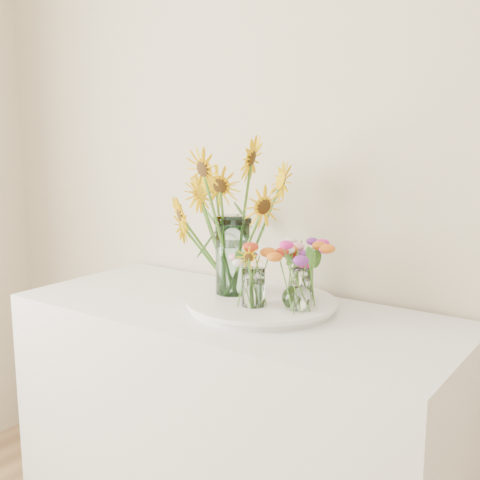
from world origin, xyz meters
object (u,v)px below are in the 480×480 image
at_px(small_vase_b, 297,289).
at_px(tray, 262,305).
at_px(small_vase_c, 303,284).
at_px(counter, 233,443).
at_px(small_vase_a, 253,288).
at_px(mason_jar, 233,256).

bearing_deg(small_vase_b, tray, 170.55).
bearing_deg(small_vase_c, small_vase_b, -70.55).
relative_size(counter, small_vase_b, 11.11).
bearing_deg(small_vase_a, tray, 102.18).
distance_m(counter, small_vase_b, 0.58).
bearing_deg(mason_jar, small_vase_a, -31.47).
relative_size(small_vase_a, small_vase_b, 0.93).
bearing_deg(small_vase_a, counter, 163.19).
xyz_separation_m(small_vase_b, small_vase_c, (-0.03, 0.09, -0.01)).
bearing_deg(tray, small_vase_c, 35.06).
xyz_separation_m(counter, mason_jar, (-0.04, 0.05, 0.60)).
height_order(small_vase_a, small_vase_b, small_vase_b).
relative_size(tray, small_vase_c, 3.99).
height_order(mason_jar, small_vase_b, mason_jar).
height_order(tray, mason_jar, mason_jar).
xyz_separation_m(mason_jar, small_vase_a, (0.13, -0.08, -0.07)).
distance_m(mason_jar, small_vase_b, 0.26).
relative_size(mason_jar, small_vase_b, 2.00).
bearing_deg(small_vase_b, counter, -175.13).
bearing_deg(counter, mason_jar, 126.68).
bearing_deg(tray, counter, -152.68).
xyz_separation_m(counter, small_vase_c, (0.18, 0.11, 0.53)).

